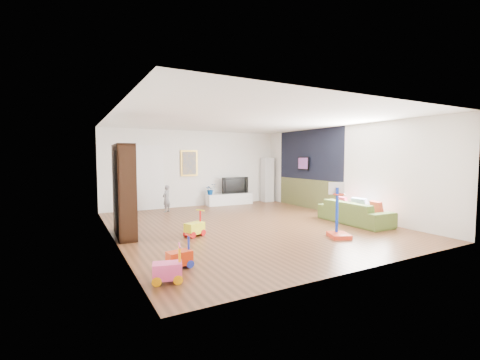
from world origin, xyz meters
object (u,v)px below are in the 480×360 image
basketball_hoop (339,210)px  sofa (354,212)px  media_console (229,199)px  bookshelf (124,190)px

basketball_hoop → sofa: bearing=54.9°
media_console → bookshelf: 5.30m
media_console → basketball_hoop: bearing=-89.2°
bookshelf → basketball_hoop: (4.11, -2.41, -0.42)m
media_console → bookshelf: size_ratio=0.86×
sofa → basketball_hoop: size_ratio=1.67×
media_console → sofa: bearing=-71.2°
media_console → sofa: 4.83m
sofa → basketball_hoop: bearing=123.6°
sofa → media_console: bearing=19.1°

